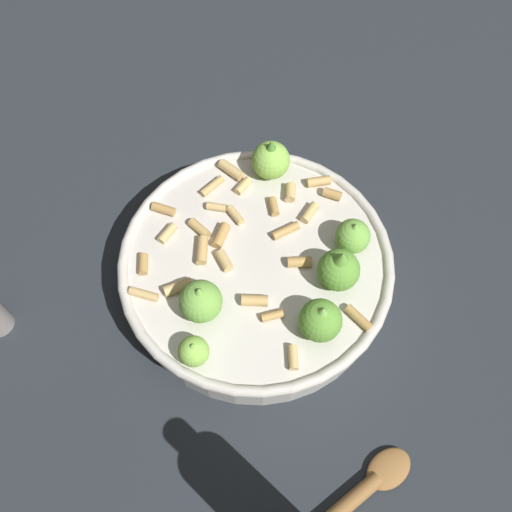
# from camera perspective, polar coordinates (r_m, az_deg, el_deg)

# --- Properties ---
(ground_plane) EXTENTS (2.40, 2.40, 0.00)m
(ground_plane) POSITION_cam_1_polar(r_m,az_deg,el_deg) (0.69, 0.00, -2.59)
(ground_plane) COLOR #23282D
(cooking_pan) EXTENTS (0.32, 0.32, 0.12)m
(cooking_pan) POSITION_cam_1_polar(r_m,az_deg,el_deg) (0.66, 0.22, -1.23)
(cooking_pan) COLOR beige
(cooking_pan) RESTS_ON ground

